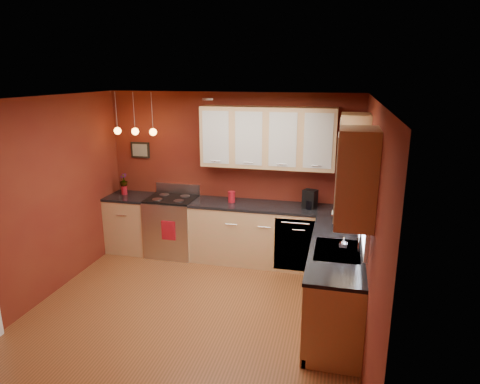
% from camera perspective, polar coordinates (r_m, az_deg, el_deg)
% --- Properties ---
extents(floor, '(4.20, 4.20, 0.00)m').
position_cam_1_polar(floor, '(5.44, -6.86, -16.38)').
color(floor, brown).
rests_on(floor, ground).
extents(ceiling, '(4.00, 4.20, 0.02)m').
position_cam_1_polar(ceiling, '(4.63, -7.91, 12.11)').
color(ceiling, beige).
rests_on(ceiling, wall_back).
extents(wall_back, '(4.00, 0.02, 2.60)m').
position_cam_1_polar(wall_back, '(6.81, -1.12, 2.22)').
color(wall_back, maroon).
rests_on(wall_back, floor).
extents(wall_front, '(4.00, 0.02, 2.60)m').
position_cam_1_polar(wall_front, '(3.18, -21.24, -15.03)').
color(wall_front, maroon).
rests_on(wall_front, floor).
extents(wall_left, '(0.02, 4.20, 2.60)m').
position_cam_1_polar(wall_left, '(5.88, -25.92, -1.52)').
color(wall_left, maroon).
rests_on(wall_left, floor).
extents(wall_right, '(0.02, 4.20, 2.60)m').
position_cam_1_polar(wall_right, '(4.60, 16.77, -5.06)').
color(wall_right, maroon).
rests_on(wall_right, floor).
extents(base_cabinets_back_left, '(0.70, 0.60, 0.90)m').
position_cam_1_polar(base_cabinets_back_left, '(7.36, -14.25, -4.13)').
color(base_cabinets_back_left, tan).
rests_on(base_cabinets_back_left, floor).
extents(base_cabinets_back_right, '(2.54, 0.60, 0.90)m').
position_cam_1_polar(base_cabinets_back_right, '(6.64, 4.40, -5.86)').
color(base_cabinets_back_right, tan).
rests_on(base_cabinets_back_right, floor).
extents(base_cabinets_right, '(0.60, 2.10, 0.90)m').
position_cam_1_polar(base_cabinets_right, '(5.34, 12.54, -11.77)').
color(base_cabinets_right, tan).
rests_on(base_cabinets_right, floor).
extents(counter_back_left, '(0.70, 0.62, 0.04)m').
position_cam_1_polar(counter_back_left, '(7.22, -14.49, -0.61)').
color(counter_back_left, black).
rests_on(counter_back_left, base_cabinets_back_left).
extents(counter_back_right, '(2.54, 0.62, 0.04)m').
position_cam_1_polar(counter_back_right, '(6.48, 4.48, -1.99)').
color(counter_back_right, black).
rests_on(counter_back_right, base_cabinets_back_right).
extents(counter_right, '(0.62, 2.10, 0.04)m').
position_cam_1_polar(counter_right, '(5.14, 12.85, -7.11)').
color(counter_right, black).
rests_on(counter_right, base_cabinets_right).
extents(gas_range, '(0.76, 0.64, 1.11)m').
position_cam_1_polar(gas_range, '(7.05, -8.98, -4.43)').
color(gas_range, '#B7B7BB').
rests_on(gas_range, floor).
extents(dishwasher_front, '(0.60, 0.02, 0.80)m').
position_cam_1_polar(dishwasher_front, '(6.33, 7.31, -7.05)').
color(dishwasher_front, '#B7B7BB').
rests_on(dishwasher_front, base_cabinets_back_right).
extents(sink, '(0.50, 0.70, 0.33)m').
position_cam_1_polar(sink, '(5.01, 12.84, -7.81)').
color(sink, gray).
rests_on(sink, counter_right).
extents(window, '(0.06, 1.02, 1.22)m').
position_cam_1_polar(window, '(4.77, 16.66, 0.58)').
color(window, white).
rests_on(window, wall_right).
extents(upper_cabinets_back, '(2.00, 0.35, 0.90)m').
position_cam_1_polar(upper_cabinets_back, '(6.39, 3.70, 7.26)').
color(upper_cabinets_back, tan).
rests_on(upper_cabinets_back, wall_back).
extents(upper_cabinets_right, '(0.35, 1.95, 0.90)m').
position_cam_1_polar(upper_cabinets_right, '(4.73, 15.08, 3.84)').
color(upper_cabinets_right, tan).
rests_on(upper_cabinets_right, wall_right).
extents(wall_picture, '(0.32, 0.03, 0.26)m').
position_cam_1_polar(wall_picture, '(7.26, -13.16, 5.48)').
color(wall_picture, black).
rests_on(wall_picture, wall_back).
extents(pendant_lights, '(0.71, 0.11, 0.66)m').
position_cam_1_polar(pendant_lights, '(6.87, -13.81, 7.92)').
color(pendant_lights, gray).
rests_on(pendant_lights, ceiling).
extents(red_canister, '(0.11, 0.11, 0.17)m').
position_cam_1_polar(red_canister, '(6.61, -1.13, -0.64)').
color(red_canister, maroon).
rests_on(red_canister, counter_back_right).
extents(red_vase, '(0.09, 0.09, 0.15)m').
position_cam_1_polar(red_vase, '(7.29, -15.18, 0.25)').
color(red_vase, maroon).
rests_on(red_vase, counter_back_left).
extents(flowers, '(0.15, 0.15, 0.22)m').
position_cam_1_polar(flowers, '(7.25, -15.27, 1.52)').
color(flowers, maroon).
rests_on(flowers, red_vase).
extents(coffee_maker, '(0.23, 0.23, 0.28)m').
position_cam_1_polar(coffee_maker, '(6.39, 9.29, -1.03)').
color(coffee_maker, black).
rests_on(coffee_maker, counter_back_right).
extents(soap_pump, '(0.09, 0.10, 0.19)m').
position_cam_1_polar(soap_pump, '(4.88, 13.60, -6.96)').
color(soap_pump, white).
rests_on(soap_pump, counter_right).
extents(dish_towel, '(0.22, 0.02, 0.31)m').
position_cam_1_polar(dish_towel, '(6.73, -9.53, -5.10)').
color(dish_towel, maroon).
rests_on(dish_towel, gas_range).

